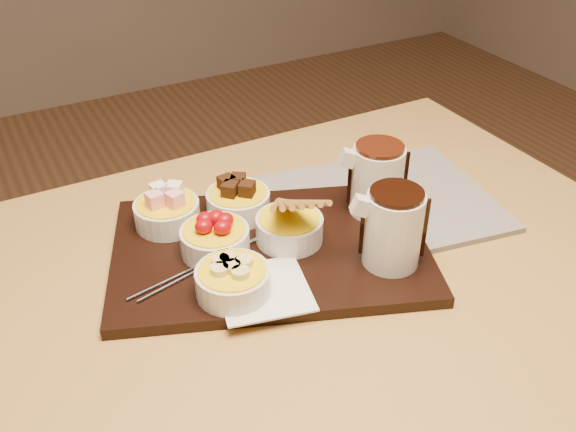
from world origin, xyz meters
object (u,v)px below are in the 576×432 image
serving_board (270,250)px  pitcher_dark_chocolate (393,229)px  dining_table (270,333)px  pitcher_milk_chocolate (377,181)px  newspaper (380,203)px  bowl_strawberries (215,241)px

serving_board → pitcher_dark_chocolate: pitcher_dark_chocolate is taller
dining_table → pitcher_dark_chocolate: bearing=-19.7°
dining_table → pitcher_milk_chocolate: (0.22, 0.06, 0.17)m
dining_table → serving_board: size_ratio=2.61×
pitcher_milk_chocolate → newspaper: bearing=62.2°
serving_board → bowl_strawberries: 0.08m
dining_table → bowl_strawberries: (-0.05, 0.08, 0.14)m
newspaper → pitcher_dark_chocolate: bearing=-111.9°
newspaper → pitcher_milk_chocolate: bearing=-129.6°
newspaper → dining_table: bearing=-151.8°
pitcher_milk_chocolate → serving_board: bearing=-158.2°
dining_table → pitcher_dark_chocolate: 0.25m
dining_table → serving_board: 0.13m
bowl_strawberries → newspaper: bowl_strawberries is taller
pitcher_milk_chocolate → newspaper: (0.03, 0.03, -0.07)m
serving_board → newspaper: serving_board is taller
bowl_strawberries → serving_board: bearing=-17.2°
pitcher_dark_chocolate → newspaper: 0.18m
pitcher_dark_chocolate → newspaper: bearing=79.9°
serving_board → pitcher_milk_chocolate: size_ratio=4.16×
pitcher_dark_chocolate → pitcher_milk_chocolate: 0.13m
pitcher_dark_chocolate → pitcher_milk_chocolate: same height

